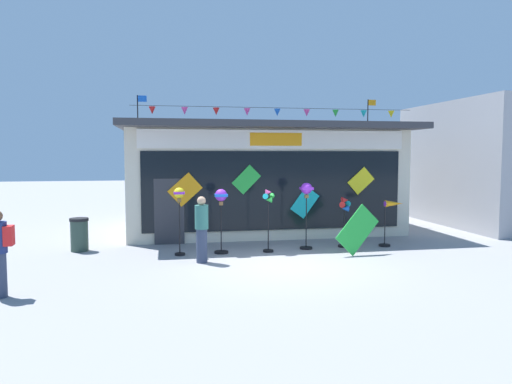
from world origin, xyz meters
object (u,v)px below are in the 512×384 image
(kite_shop_building, at_px, (258,177))
(wind_spinner_center_left, at_px, (269,210))
(trash_bin, at_px, (79,234))
(display_kite_on_ground, at_px, (357,230))
(wind_spinner_left, at_px, (221,205))
(wind_spinner_center_right, at_px, (306,198))
(person_near_camera, at_px, (202,229))
(wind_spinner_right, at_px, (345,214))
(wind_spinner_far_right, at_px, (391,213))
(wind_spinner_far_left, at_px, (179,203))

(kite_shop_building, bearing_deg, wind_spinner_center_left, -97.31)
(trash_bin, relative_size, display_kite_on_ground, 0.74)
(wind_spinner_left, distance_m, display_kite_on_ground, 3.78)
(wind_spinner_center_right, distance_m, person_near_camera, 3.36)
(wind_spinner_center_left, height_order, wind_spinner_right, wind_spinner_center_left)
(person_near_camera, bearing_deg, wind_spinner_far_right, -173.58)
(wind_spinner_right, distance_m, display_kite_on_ground, 1.10)
(wind_spinner_center_left, distance_m, trash_bin, 5.39)
(wind_spinner_far_right, distance_m, trash_bin, 9.05)
(wind_spinner_left, xyz_separation_m, trash_bin, (-3.90, 1.03, -0.87))
(trash_bin, bearing_deg, wind_spinner_far_right, -5.94)
(person_near_camera, xyz_separation_m, trash_bin, (-3.29, 2.07, -0.38))
(wind_spinner_right, bearing_deg, wind_spinner_far_right, -3.93)
(wind_spinner_far_left, relative_size, wind_spinner_center_left, 1.04)
(wind_spinner_far_left, height_order, person_near_camera, wind_spinner_far_left)
(wind_spinner_left, height_order, wind_spinner_far_right, wind_spinner_left)
(wind_spinner_left, xyz_separation_m, wind_spinner_right, (3.67, 0.20, -0.37))
(wind_spinner_far_right, bearing_deg, kite_shop_building, 125.49)
(wind_spinner_far_right, relative_size, trash_bin, 1.46)
(wind_spinner_left, relative_size, display_kite_on_ground, 1.40)
(wind_spinner_center_right, bearing_deg, wind_spinner_center_left, -168.23)
(trash_bin, bearing_deg, wind_spinner_far_left, -21.62)
(kite_shop_building, distance_m, wind_spinner_far_right, 5.54)
(kite_shop_building, distance_m, trash_bin, 6.94)
(wind_spinner_far_left, relative_size, display_kite_on_ground, 1.44)
(wind_spinner_center_left, distance_m, wind_spinner_center_right, 1.22)
(wind_spinner_right, height_order, wind_spinner_far_right, wind_spinner_right)
(trash_bin, bearing_deg, wind_spinner_center_right, -7.92)
(wind_spinner_left, bearing_deg, kite_shop_building, 67.21)
(wind_spinner_far_right, xyz_separation_m, trash_bin, (-8.99, 0.93, -0.51))
(wind_spinner_center_right, bearing_deg, wind_spinner_right, 2.43)
(person_near_camera, bearing_deg, kite_shop_building, -119.17)
(wind_spinner_center_left, bearing_deg, person_near_camera, -153.93)
(wind_spinner_far_left, bearing_deg, wind_spinner_center_left, -0.77)
(wind_spinner_far_left, distance_m, person_near_camera, 1.25)
(wind_spinner_center_right, xyz_separation_m, trash_bin, (-6.38, 0.89, -1.00))
(trash_bin, bearing_deg, wind_spinner_left, -14.83)
(kite_shop_building, xyz_separation_m, wind_spinner_center_left, (-0.60, -4.64, -0.70))
(kite_shop_building, distance_m, wind_spinner_far_left, 5.54)
(trash_bin, bearing_deg, wind_spinner_center_left, -12.23)
(wind_spinner_center_left, xyz_separation_m, trash_bin, (-5.22, 1.13, -0.71))
(wind_spinner_center_right, distance_m, display_kite_on_ground, 1.72)
(wind_spinner_center_right, xyz_separation_m, person_near_camera, (-3.09, -1.18, -0.62))
(display_kite_on_ground, bearing_deg, wind_spinner_left, 166.62)
(person_near_camera, bearing_deg, trash_bin, -37.06)
(wind_spinner_center_left, xyz_separation_m, display_kite_on_ground, (2.31, -0.77, -0.50))
(wind_spinner_far_left, bearing_deg, trash_bin, 158.38)
(wind_spinner_far_left, height_order, wind_spinner_right, wind_spinner_far_left)
(wind_spinner_center_left, xyz_separation_m, person_near_camera, (-1.92, -0.94, -0.33))
(wind_spinner_center_left, relative_size, wind_spinner_right, 1.19)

